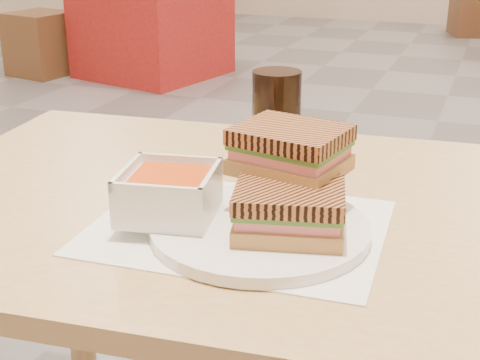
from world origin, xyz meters
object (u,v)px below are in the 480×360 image
(bg_chair_0l, at_px, (41,44))
(cola_glass, at_px, (276,122))
(panini_lower, at_px, (289,210))
(bg_chair_2l, at_px, (474,12))
(bg_table_0, at_px, (152,23))
(bg_chair_0r, at_px, (148,42))
(plate, at_px, (260,229))
(main_table, at_px, (307,279))
(soup_bowl, at_px, (169,195))

(bg_chair_0l, bearing_deg, cola_glass, -48.75)
(panini_lower, distance_m, bg_chair_2l, 6.46)
(bg_table_0, height_order, bg_chair_0r, bg_table_0)
(plate, relative_size, bg_chair_0l, 0.59)
(cola_glass, bearing_deg, panini_lower, -68.36)
(bg_chair_0r, bearing_deg, main_table, -58.75)
(plate, distance_m, panini_lower, 0.06)
(plate, height_order, panini_lower, panini_lower)
(plate, distance_m, soup_bowl, 0.12)
(plate, height_order, cola_glass, cola_glass)
(bg_chair_2l, bearing_deg, bg_table_0, -128.13)
(bg_chair_0r, bearing_deg, plate, -59.90)
(main_table, xyz_separation_m, bg_table_0, (-2.17, 3.64, -0.26))
(bg_chair_0r, bearing_deg, bg_table_0, -15.69)
(bg_chair_0r, distance_m, bg_chair_2l, 3.41)
(cola_glass, relative_size, bg_chair_2l, 0.31)
(main_table, relative_size, cola_glass, 7.94)
(bg_table_0, xyz_separation_m, bg_chair_2l, (2.09, 2.66, -0.15))
(panini_lower, bearing_deg, bg_chair_2l, 90.74)
(bg_table_0, bearing_deg, main_table, -59.24)
(panini_lower, distance_m, bg_chair_0r, 4.42)
(main_table, height_order, bg_table_0, bg_table_0)
(soup_bowl, height_order, bg_chair_0l, soup_bowl)
(soup_bowl, xyz_separation_m, bg_chair_0l, (-2.79, 3.50, -0.57))
(bg_chair_2l, bearing_deg, bg_chair_0l, -134.29)
(plate, bearing_deg, bg_chair_0l, 129.87)
(bg_chair_0r, relative_size, bg_chair_2l, 1.03)
(plate, distance_m, bg_table_0, 4.34)
(cola_glass, bearing_deg, soup_bowl, -104.61)
(soup_bowl, bearing_deg, cola_glass, 75.39)
(soup_bowl, relative_size, bg_chair_0r, 0.26)
(bg_table_0, bearing_deg, bg_chair_0l, -160.57)
(soup_bowl, relative_size, bg_table_0, 0.13)
(main_table, distance_m, plate, 0.17)
(bg_chair_0r, bearing_deg, bg_chair_0l, -158.30)
(panini_lower, relative_size, cola_glass, 0.95)
(main_table, bearing_deg, bg_chair_2l, 90.70)
(plate, height_order, soup_bowl, soup_bowl)
(plate, relative_size, panini_lower, 1.82)
(cola_glass, distance_m, bg_chair_0l, 4.37)
(bg_chair_0l, bearing_deg, panini_lower, -49.83)
(bg_chair_2l, bearing_deg, soup_bowl, -90.67)
(panini_lower, relative_size, bg_chair_0r, 0.29)
(bg_table_0, bearing_deg, cola_glass, -59.48)
(plate, height_order, bg_chair_0r, plate)
(bg_table_0, bearing_deg, plate, -60.39)
(bg_table_0, xyz_separation_m, bg_chair_0l, (-0.77, -0.27, -0.16))
(panini_lower, relative_size, bg_chair_0l, 0.32)
(main_table, xyz_separation_m, bg_chair_0r, (-2.22, 3.66, -0.40))
(main_table, distance_m, soup_bowl, 0.25)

